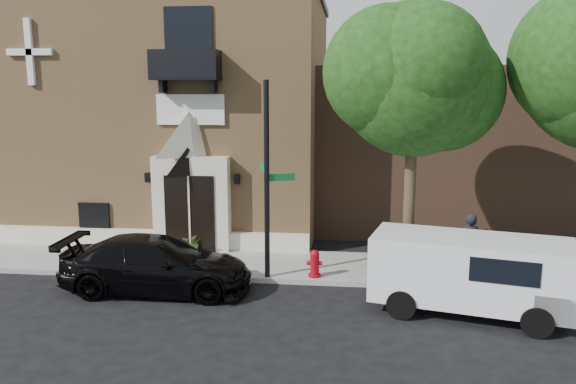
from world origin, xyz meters
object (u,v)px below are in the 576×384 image
(fire_hydrant, at_px, (315,263))
(black_sedan, at_px, (157,264))
(cargo_van, at_px, (478,273))
(pedestrian_near, at_px, (469,244))
(dumpster, at_px, (463,256))
(street_sign, at_px, (267,180))

(fire_hydrant, bearing_deg, black_sedan, -163.64)
(cargo_van, distance_m, fire_hydrant, 4.66)
(fire_hydrant, xyz_separation_m, pedestrian_near, (4.51, 0.77, 0.52))
(black_sedan, xyz_separation_m, dumpster, (8.61, 1.68, 0.03))
(street_sign, distance_m, fire_hydrant, 2.81)
(black_sedan, height_order, pedestrian_near, pedestrian_near)
(fire_hydrant, xyz_separation_m, dumpster, (4.30, 0.42, 0.25))
(black_sedan, distance_m, pedestrian_near, 9.06)
(cargo_van, distance_m, pedestrian_near, 2.78)
(cargo_van, bearing_deg, fire_hydrant, 168.13)
(black_sedan, distance_m, dumpster, 8.78)
(cargo_van, xyz_separation_m, street_sign, (-5.54, 1.87, 1.91))
(black_sedan, bearing_deg, fire_hydrant, -74.94)
(cargo_van, height_order, street_sign, street_sign)
(black_sedan, distance_m, cargo_van, 8.52)
(dumpster, distance_m, pedestrian_near, 0.49)
(pedestrian_near, bearing_deg, fire_hydrant, 4.43)
(pedestrian_near, bearing_deg, black_sedan, 7.74)
(cargo_van, distance_m, street_sign, 6.15)
(street_sign, xyz_separation_m, dumpster, (5.66, 0.54, -2.21))
(black_sedan, distance_m, street_sign, 3.88)
(street_sign, relative_size, fire_hydrant, 6.98)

